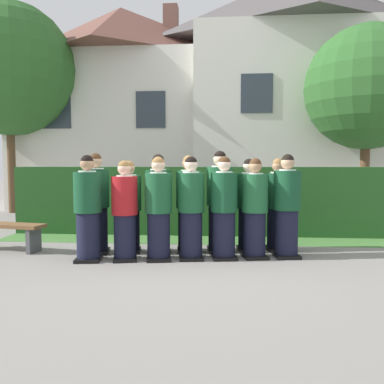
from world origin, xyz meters
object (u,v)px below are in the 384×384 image
at_px(wooden_bench, 6,231).
at_px(student_front_row_3, 191,210).
at_px(student_rear_row_2, 158,206).
at_px(student_rear_row_4, 220,204).
at_px(student_front_row_6, 287,208).
at_px(student_rear_row_0, 96,206).
at_px(student_rear_row_5, 249,207).
at_px(student_front_row_0, 88,211).
at_px(student_rear_row_6, 277,207).
at_px(student_front_row_2, 158,211).
at_px(student_rear_row_1, 129,209).
at_px(student_rear_row_3, 189,206).
at_px(student_in_red_blazer, 125,213).
at_px(student_front_row_4, 224,210).
at_px(student_front_row_5, 255,210).

bearing_deg(wooden_bench, student_front_row_3, -5.42).
xyz_separation_m(student_rear_row_2, student_rear_row_4, (1.04, 0.16, 0.03)).
distance_m(student_front_row_3, student_rear_row_4, 0.74).
distance_m(student_front_row_6, student_rear_row_4, 1.14).
xyz_separation_m(student_rear_row_0, student_rear_row_5, (2.58, 0.42, -0.05)).
bearing_deg(student_front_row_0, student_rear_row_0, 94.47).
bearing_deg(student_front_row_0, student_rear_row_6, 18.68).
distance_m(student_front_row_0, student_front_row_2, 1.10).
relative_size(student_front_row_2, student_rear_row_6, 1.01).
xyz_separation_m(student_front_row_3, student_rear_row_1, (-1.09, 0.38, -0.03)).
height_order(student_rear_row_2, student_rear_row_6, student_rear_row_2).
bearing_deg(student_rear_row_4, student_rear_row_3, -171.80).
distance_m(student_front_row_2, student_rear_row_6, 2.15).
bearing_deg(student_rear_row_1, student_in_red_blazer, -83.96).
relative_size(student_rear_row_3, student_rear_row_4, 0.95).
bearing_deg(student_front_row_6, student_rear_row_4, 162.68).
relative_size(student_front_row_3, student_rear_row_1, 1.04).
height_order(student_front_row_6, student_rear_row_2, student_rear_row_2).
distance_m(student_front_row_6, student_rear_row_3, 1.64).
bearing_deg(student_front_row_4, student_rear_row_6, 37.30).
height_order(student_in_red_blazer, student_rear_row_5, student_rear_row_5).
height_order(student_front_row_6, student_rear_row_3, student_front_row_6).
xyz_separation_m(student_rear_row_3, student_rear_row_5, (1.03, 0.18, -0.03)).
distance_m(student_in_red_blazer, student_rear_row_6, 2.66).
bearing_deg(student_front_row_6, student_rear_row_0, 179.67).
relative_size(student_front_row_5, student_rear_row_2, 0.96).
bearing_deg(student_rear_row_1, student_front_row_4, -11.25).
height_order(student_front_row_0, student_front_row_3, student_front_row_0).
bearing_deg(student_front_row_0, student_front_row_5, 9.18).
bearing_deg(student_rear_row_3, student_rear_row_2, -170.85).
bearing_deg(student_in_red_blazer, student_rear_row_2, 54.58).
bearing_deg(student_front_row_0, student_in_red_blazer, 8.42).
relative_size(student_front_row_0, student_front_row_6, 0.99).
relative_size(student_rear_row_5, student_rear_row_6, 1.00).
relative_size(student_front_row_5, student_rear_row_5, 1.00).
distance_m(student_front_row_2, student_rear_row_5, 1.66).
height_order(student_in_red_blazer, student_rear_row_2, student_rear_row_2).
height_order(student_front_row_5, student_rear_row_0, student_rear_row_0).
height_order(student_front_row_2, student_front_row_3, student_front_row_3).
height_order(student_rear_row_4, student_rear_row_6, student_rear_row_4).
bearing_deg(student_rear_row_0, student_front_row_3, -9.47).
xyz_separation_m(student_front_row_2, wooden_bench, (-2.75, 0.42, -0.42)).
relative_size(student_rear_row_2, wooden_bench, 1.16).
relative_size(student_front_row_3, student_front_row_5, 1.02).
bearing_deg(student_front_row_3, student_front_row_6, 9.37).
xyz_separation_m(student_front_row_0, student_rear_row_4, (2.04, 0.85, 0.04)).
bearing_deg(student_front_row_0, student_front_row_6, 9.30).
relative_size(student_in_red_blazer, student_rear_row_1, 1.00).
height_order(student_rear_row_0, student_rear_row_5, student_rear_row_0).
relative_size(student_front_row_2, student_rear_row_5, 1.02).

